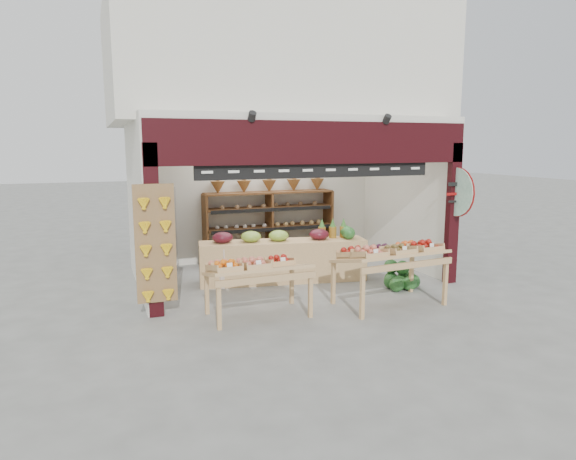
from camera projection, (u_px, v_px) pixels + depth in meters
The scene contains 11 objects.
ground at pixel (296, 282), 9.87m from camera, with size 60.00×60.00×0.00m, color slate.
shop_structure at pixel (268, 81), 10.71m from camera, with size 6.36×5.12×5.40m.
banana_board at pixel (156, 247), 7.65m from camera, with size 0.60×0.15×1.80m.
gift_sign at pixel (457, 192), 9.50m from camera, with size 0.04×0.93×0.92m.
back_shelving at pixel (269, 211), 11.53m from camera, with size 2.98×0.49×1.84m.
refrigerator at pixel (157, 232), 10.35m from camera, with size 0.68×0.68×1.76m, color #B6B7BD.
cardboard_stack at pixel (236, 269), 9.81m from camera, with size 1.10×0.91×0.74m.
mid_counter at pixel (283, 259), 9.89m from camera, with size 3.25×1.17×1.02m.
display_table_left at pixel (251, 268), 7.81m from camera, with size 1.56×0.89×0.99m.
display_table_right at pixel (390, 253), 8.37m from camera, with size 1.81×1.11×1.09m.
watermelon_pile at pixel (401, 278), 9.46m from camera, with size 0.71×0.67×0.51m.
Camera 1 is at (-3.56, -8.89, 2.62)m, focal length 32.00 mm.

